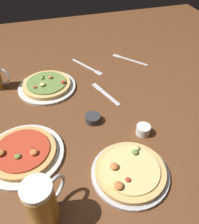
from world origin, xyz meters
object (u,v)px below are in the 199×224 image
object	(u,v)px
pizza_plate_far	(47,85)
ramekin_butter	(143,130)
beer_mug_dark	(42,202)
fork_left	(129,59)
pizza_plate_near	(130,171)
fork_spare	(87,67)
pizza_plate_side	(23,153)
knife_right	(105,94)
ramekin_sauce	(93,118)

from	to	relation	value
pizza_plate_far	ramekin_butter	bearing A→B (deg)	-51.82
beer_mug_dark	fork_left	xyz separation A→B (m)	(0.59, 0.79, -0.08)
pizza_plate_near	fork_spare	xyz separation A→B (m)	(0.03, 0.72, -0.01)
pizza_plate_far	pizza_plate_side	xyz separation A→B (m)	(-0.14, -0.40, -0.00)
beer_mug_dark	ramekin_butter	world-z (taller)	beer_mug_dark
beer_mug_dark	fork_spare	size ratio (longest dim) A/B	0.80
pizza_plate_side	fork_spare	distance (m)	0.65
pizza_plate_near	fork_spare	distance (m)	0.72
pizza_plate_near	pizza_plate_far	distance (m)	0.62
pizza_plate_far	ramekin_butter	world-z (taller)	pizza_plate_far
pizza_plate_far	beer_mug_dark	xyz separation A→B (m)	(-0.08, -0.65, 0.07)
pizza_plate_near	ramekin_butter	world-z (taller)	pizza_plate_near
ramekin_butter	knife_right	xyz separation A→B (m)	(-0.07, 0.29, -0.02)
pizza_plate_side	beer_mug_dark	world-z (taller)	beer_mug_dark
pizza_plate_far	fork_spare	bearing A→B (deg)	28.88
ramekin_butter	fork_left	xyz separation A→B (m)	(0.17, 0.57, -0.02)
ramekin_butter	pizza_plate_side	bearing A→B (deg)	177.05
pizza_plate_side	fork_spare	xyz separation A→B (m)	(0.38, 0.53, -0.01)
pizza_plate_near	pizza_plate_side	bearing A→B (deg)	151.50
pizza_plate_side	fork_left	size ratio (longest dim) A/B	1.60
pizza_plate_near	knife_right	bearing A→B (deg)	82.79
ramekin_sauce	fork_left	size ratio (longest dim) A/B	0.36
pizza_plate_near	ramekin_butter	bearing A→B (deg)	53.03
pizza_plate_far	knife_right	bearing A→B (deg)	-26.32
beer_mug_dark	fork_left	bearing A→B (deg)	53.49
pizza_plate_near	pizza_plate_side	size ratio (longest dim) A/B	0.90
pizza_plate_near	pizza_plate_far	bearing A→B (deg)	109.60
beer_mug_dark	knife_right	world-z (taller)	beer_mug_dark
beer_mug_dark	fork_spare	world-z (taller)	beer_mug_dark
pizza_plate_far	knife_right	size ratio (longest dim) A/B	1.40
pizza_plate_near	beer_mug_dark	xyz separation A→B (m)	(-0.29, -0.06, 0.07)
fork_left	beer_mug_dark	bearing A→B (deg)	-126.51
ramekin_sauce	knife_right	xyz separation A→B (m)	(0.11, 0.16, -0.01)
ramekin_sauce	pizza_plate_far	bearing A→B (deg)	117.97
beer_mug_dark	ramekin_butter	distance (m)	0.48
pizza_plate_side	knife_right	world-z (taller)	pizza_plate_side
fork_left	fork_spare	xyz separation A→B (m)	(-0.26, -0.01, -0.00)
ramekin_butter	fork_spare	world-z (taller)	ramekin_butter
ramekin_butter	fork_left	bearing A→B (deg)	73.32
pizza_plate_near	ramekin_butter	distance (m)	0.21
beer_mug_dark	knife_right	distance (m)	0.63
pizza_plate_side	fork_spare	size ratio (longest dim) A/B	1.40
pizza_plate_far	pizza_plate_side	world-z (taller)	pizza_plate_side
fork_left	knife_right	distance (m)	0.36
beer_mug_dark	ramekin_butter	size ratio (longest dim) A/B	3.01
ramekin_butter	fork_left	size ratio (longest dim) A/B	0.31
pizza_plate_side	beer_mug_dark	bearing A→B (deg)	-77.98
pizza_plate_near	fork_left	world-z (taller)	pizza_plate_near
pizza_plate_near	beer_mug_dark	bearing A→B (deg)	-168.08
pizza_plate_far	beer_mug_dark	bearing A→B (deg)	-97.43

